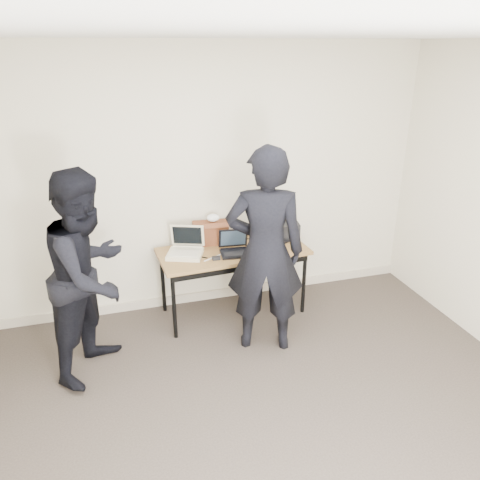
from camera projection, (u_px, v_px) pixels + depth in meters
name	position (u px, v px, depth m)	size (l,w,h in m)	color
room	(300.00, 280.00, 2.79)	(4.60, 4.60, 2.80)	#3D342E
desk	(233.00, 255.00, 4.76)	(1.54, 0.75, 0.72)	brown
laptop_beige	(186.00, 249.00, 4.63)	(0.43, 0.43, 0.27)	beige
laptop_center	(235.00, 248.00, 4.67)	(0.32, 0.31, 0.23)	black
laptop_right	(272.00, 235.00, 4.97)	(0.41, 0.40, 0.23)	black
leather_satchel	(211.00, 232.00, 4.85)	(0.37, 0.21, 0.25)	brown
tissue	(213.00, 218.00, 4.80)	(0.13, 0.10, 0.08)	white
equipment_box	(285.00, 230.00, 5.04)	(0.29, 0.24, 0.17)	black
power_brick	(216.00, 258.00, 4.53)	(0.08, 0.05, 0.03)	black
cables	(238.00, 248.00, 4.77)	(1.15, 0.43, 0.01)	black
person_typist	(265.00, 252.00, 4.12)	(0.70, 0.46, 1.91)	black
person_observer	(90.00, 275.00, 3.85)	(0.87, 0.68, 1.79)	black
baseboard	(216.00, 294.00, 5.27)	(4.50, 0.03, 0.10)	#BCB19C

